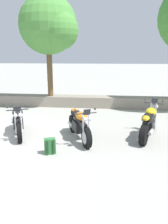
# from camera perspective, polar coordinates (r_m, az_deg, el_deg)

# --- Properties ---
(stone_wall) EXTENTS (36.00, 0.80, 0.55)m
(stone_wall) POSITION_cam_1_polar(r_m,az_deg,el_deg) (12.12, -12.49, 2.99)
(stone_wall) COLOR gray
(stone_wall) RESTS_ON ground
(motorcycle_black_near_left) EXTENTS (1.08, 1.94, 1.18)m
(motorcycle_black_near_left) POSITION_cam_1_polar(r_m,az_deg,el_deg) (7.75, -16.78, -2.29)
(motorcycle_black_near_left) COLOR black
(motorcycle_black_near_left) RESTS_ON ground
(motorcycle_orange_centre) EXTENTS (1.08, 1.94, 1.18)m
(motorcycle_orange_centre) POSITION_cam_1_polar(r_m,az_deg,el_deg) (7.03, -1.17, -3.38)
(motorcycle_orange_centre) COLOR black
(motorcycle_orange_centre) RESTS_ON ground
(motorcycle_yellow_far_right) EXTENTS (1.00, 1.98, 1.18)m
(motorcycle_yellow_far_right) POSITION_cam_1_polar(r_m,az_deg,el_deg) (7.53, 16.59, -2.76)
(motorcycle_yellow_far_right) COLOR black
(motorcycle_yellow_far_right) RESTS_ON ground
(rider_backpack) EXTENTS (0.35, 0.33, 0.47)m
(rider_backpack) POSITION_cam_1_polar(r_m,az_deg,el_deg) (6.19, -8.85, -8.54)
(rider_backpack) COLOR #2D6B38
(rider_backpack) RESTS_ON ground
(leafy_tree_mid_left) EXTENTS (2.98, 2.84, 4.94)m
(leafy_tree_mid_left) POSITION_cam_1_polar(r_m,az_deg,el_deg) (11.52, -8.74, 21.17)
(leafy_tree_mid_left) COLOR brown
(leafy_tree_mid_left) RESTS_ON stone_wall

